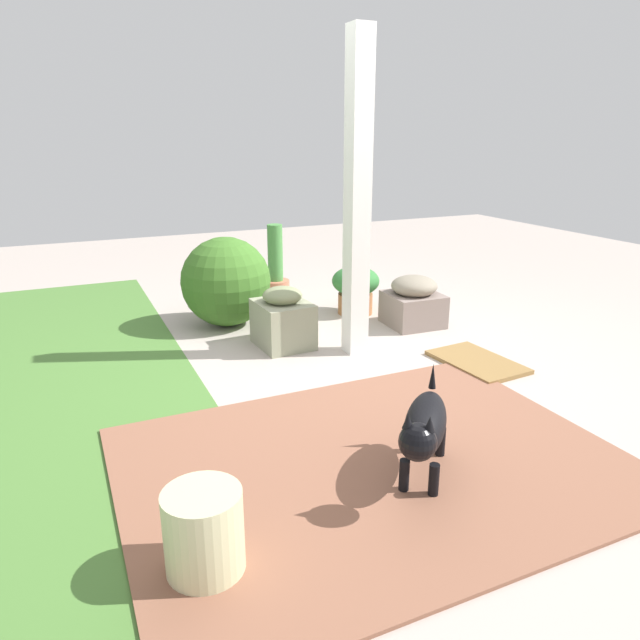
{
  "coord_description": "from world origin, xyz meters",
  "views": [
    {
      "loc": [
        -3.34,
        1.75,
        1.55
      ],
      "look_at": [
        0.0,
        0.22,
        0.37
      ],
      "focal_mm": 32.61,
      "sensor_mm": 36.0,
      "label": 1
    }
  ],
  "objects_px": {
    "ceramic_urn": "(204,533)",
    "doormat": "(477,362)",
    "stone_planter_nearest": "(413,302)",
    "terracotta_pot_tall": "(276,273)",
    "stone_planter_mid": "(283,319)",
    "porch_pillar": "(357,201)",
    "round_shrub": "(226,282)",
    "terracotta_pot_broad": "(356,287)",
    "dog": "(424,427)"
  },
  "relations": [
    {
      "from": "stone_planter_nearest",
      "to": "stone_planter_mid",
      "type": "height_order",
      "value": "stone_planter_mid"
    },
    {
      "from": "stone_planter_nearest",
      "to": "round_shrub",
      "type": "xyz_separation_m",
      "value": [
        0.66,
        1.42,
        0.17
      ]
    },
    {
      "from": "stone_planter_mid",
      "to": "porch_pillar",
      "type": "bearing_deg",
      "value": -126.9
    },
    {
      "from": "stone_planter_nearest",
      "to": "doormat",
      "type": "xyz_separation_m",
      "value": [
        -0.93,
        0.07,
        -0.19
      ]
    },
    {
      "from": "round_shrub",
      "to": "terracotta_pot_tall",
      "type": "xyz_separation_m",
      "value": [
        0.58,
        -0.65,
        -0.11
      ]
    },
    {
      "from": "ceramic_urn",
      "to": "doormat",
      "type": "xyz_separation_m",
      "value": [
        1.21,
        -2.23,
        -0.15
      ]
    },
    {
      "from": "stone_planter_mid",
      "to": "doormat",
      "type": "distance_m",
      "value": 1.45
    },
    {
      "from": "stone_planter_nearest",
      "to": "round_shrub",
      "type": "relative_size",
      "value": 0.61
    },
    {
      "from": "stone_planter_mid",
      "to": "round_shrub",
      "type": "height_order",
      "value": "round_shrub"
    },
    {
      "from": "stone_planter_mid",
      "to": "terracotta_pot_broad",
      "type": "height_order",
      "value": "stone_planter_mid"
    },
    {
      "from": "porch_pillar",
      "to": "ceramic_urn",
      "type": "xyz_separation_m",
      "value": [
        -1.8,
        1.57,
        -0.94
      ]
    },
    {
      "from": "round_shrub",
      "to": "stone_planter_mid",
      "type": "bearing_deg",
      "value": -160.49
    },
    {
      "from": "stone_planter_mid",
      "to": "doormat",
      "type": "xyz_separation_m",
      "value": [
        -0.91,
        -1.11,
        -0.2
      ]
    },
    {
      "from": "terracotta_pot_tall",
      "to": "terracotta_pot_broad",
      "type": "bearing_deg",
      "value": -147.2
    },
    {
      "from": "terracotta_pot_broad",
      "to": "ceramic_urn",
      "type": "xyz_separation_m",
      "value": [
        -2.65,
        2.02,
        -0.07
      ]
    },
    {
      "from": "round_shrub",
      "to": "ceramic_urn",
      "type": "distance_m",
      "value": 2.95
    },
    {
      "from": "dog",
      "to": "terracotta_pot_tall",
      "type": "bearing_deg",
      "value": -8.44
    },
    {
      "from": "stone_planter_nearest",
      "to": "dog",
      "type": "xyz_separation_m",
      "value": [
        -1.98,
        1.24,
        0.07
      ]
    },
    {
      "from": "dog",
      "to": "doormat",
      "type": "height_order",
      "value": "dog"
    },
    {
      "from": "terracotta_pot_broad",
      "to": "ceramic_urn",
      "type": "height_order",
      "value": "terracotta_pot_broad"
    },
    {
      "from": "stone_planter_nearest",
      "to": "doormat",
      "type": "relative_size",
      "value": 0.7
    },
    {
      "from": "dog",
      "to": "ceramic_urn",
      "type": "relative_size",
      "value": 1.79
    },
    {
      "from": "stone_planter_mid",
      "to": "dog",
      "type": "height_order",
      "value": "dog"
    },
    {
      "from": "ceramic_urn",
      "to": "doormat",
      "type": "height_order",
      "value": "ceramic_urn"
    },
    {
      "from": "stone_planter_mid",
      "to": "ceramic_urn",
      "type": "height_order",
      "value": "stone_planter_mid"
    },
    {
      "from": "stone_planter_nearest",
      "to": "dog",
      "type": "distance_m",
      "value": 2.34
    },
    {
      "from": "round_shrub",
      "to": "doormat",
      "type": "distance_m",
      "value": 2.12
    },
    {
      "from": "stone_planter_nearest",
      "to": "stone_planter_mid",
      "type": "xyz_separation_m",
      "value": [
        -0.02,
        1.18,
        0.01
      ]
    },
    {
      "from": "round_shrub",
      "to": "terracotta_pot_broad",
      "type": "bearing_deg",
      "value": -98.15
    },
    {
      "from": "stone_planter_mid",
      "to": "dog",
      "type": "xyz_separation_m",
      "value": [
        -1.96,
        0.07,
        0.07
      ]
    },
    {
      "from": "stone_planter_nearest",
      "to": "ceramic_urn",
      "type": "height_order",
      "value": "stone_planter_nearest"
    },
    {
      "from": "round_shrub",
      "to": "terracotta_pot_broad",
      "type": "distance_m",
      "value": 1.15
    },
    {
      "from": "stone_planter_nearest",
      "to": "doormat",
      "type": "height_order",
      "value": "stone_planter_nearest"
    },
    {
      "from": "stone_planter_mid",
      "to": "terracotta_pot_tall",
      "type": "relative_size",
      "value": 0.64
    },
    {
      "from": "terracotta_pot_broad",
      "to": "dog",
      "type": "distance_m",
      "value": 2.66
    },
    {
      "from": "dog",
      "to": "doormat",
      "type": "distance_m",
      "value": 1.59
    },
    {
      "from": "dog",
      "to": "ceramic_urn",
      "type": "bearing_deg",
      "value": 99.02
    },
    {
      "from": "ceramic_urn",
      "to": "stone_planter_mid",
      "type": "bearing_deg",
      "value": -27.9
    },
    {
      "from": "doormat",
      "to": "terracotta_pot_broad",
      "type": "bearing_deg",
      "value": 8.5
    },
    {
      "from": "stone_planter_nearest",
      "to": "terracotta_pot_tall",
      "type": "height_order",
      "value": "terracotta_pot_tall"
    },
    {
      "from": "stone_planter_mid",
      "to": "dog",
      "type": "bearing_deg",
      "value": 178.07
    },
    {
      "from": "terracotta_pot_broad",
      "to": "dog",
      "type": "height_order",
      "value": "dog"
    },
    {
      "from": "round_shrub",
      "to": "porch_pillar",
      "type": "bearing_deg",
      "value": -146.01
    },
    {
      "from": "porch_pillar",
      "to": "ceramic_urn",
      "type": "distance_m",
      "value": 2.56
    },
    {
      "from": "terracotta_pot_broad",
      "to": "doormat",
      "type": "distance_m",
      "value": 1.47
    },
    {
      "from": "round_shrub",
      "to": "dog",
      "type": "xyz_separation_m",
      "value": [
        -2.64,
        -0.18,
        -0.1
      ]
    },
    {
      "from": "round_shrub",
      "to": "terracotta_pot_tall",
      "type": "bearing_deg",
      "value": -48.27
    },
    {
      "from": "ceramic_urn",
      "to": "doormat",
      "type": "distance_m",
      "value": 2.55
    },
    {
      "from": "round_shrub",
      "to": "ceramic_urn",
      "type": "xyz_separation_m",
      "value": [
        -2.81,
        0.89,
        -0.2
      ]
    },
    {
      "from": "porch_pillar",
      "to": "stone_planter_nearest",
      "type": "relative_size",
      "value": 4.89
    }
  ]
}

